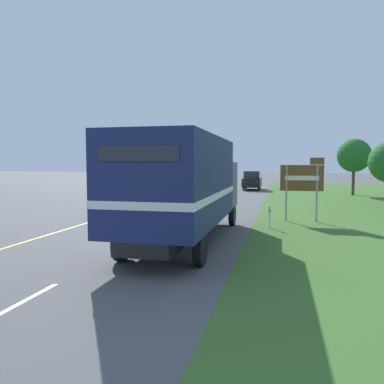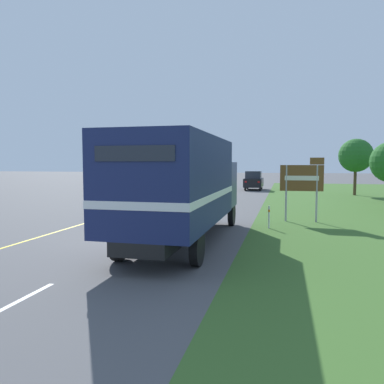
% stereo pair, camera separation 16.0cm
% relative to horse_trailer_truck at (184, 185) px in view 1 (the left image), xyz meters
% --- Properties ---
extents(ground_plane, '(200.00, 200.00, 0.00)m').
position_rel_horse_trailer_truck_xyz_m(ground_plane, '(-1.72, 0.29, -1.99)').
color(ground_plane, '#515154').
extents(edge_line_yellow, '(0.12, 58.31, 0.01)m').
position_rel_horse_trailer_truck_xyz_m(edge_line_yellow, '(-5.42, 12.05, -1.98)').
color(edge_line_yellow, yellow).
rests_on(edge_line_yellow, ground).
extents(centre_dash_nearest, '(0.12, 2.60, 0.01)m').
position_rel_horse_trailer_truck_xyz_m(centre_dash_nearest, '(-1.72, -6.16, -1.98)').
color(centre_dash_nearest, white).
rests_on(centre_dash_nearest, ground).
extents(centre_dash_near, '(0.12, 2.60, 0.01)m').
position_rel_horse_trailer_truck_xyz_m(centre_dash_near, '(-1.72, 0.44, -1.98)').
color(centre_dash_near, white).
rests_on(centre_dash_near, ground).
extents(centre_dash_mid_a, '(0.12, 2.60, 0.01)m').
position_rel_horse_trailer_truck_xyz_m(centre_dash_mid_a, '(-1.72, 7.04, -1.98)').
color(centre_dash_mid_a, white).
rests_on(centre_dash_mid_a, ground).
extents(centre_dash_mid_b, '(0.12, 2.60, 0.01)m').
position_rel_horse_trailer_truck_xyz_m(centre_dash_mid_b, '(-1.72, 13.64, -1.98)').
color(centre_dash_mid_b, white).
rests_on(centre_dash_mid_b, ground).
extents(centre_dash_far, '(0.12, 2.60, 0.01)m').
position_rel_horse_trailer_truck_xyz_m(centre_dash_far, '(-1.72, 20.24, -1.98)').
color(centre_dash_far, white).
rests_on(centre_dash_far, ground).
extents(centre_dash_farthest, '(0.12, 2.60, 0.01)m').
position_rel_horse_trailer_truck_xyz_m(centre_dash_farthest, '(-1.72, 26.84, -1.98)').
color(centre_dash_farthest, white).
rests_on(centre_dash_farthest, ground).
extents(horse_trailer_truck, '(2.61, 8.94, 3.53)m').
position_rel_horse_trailer_truck_xyz_m(horse_trailer_truck, '(0.00, 0.00, 0.00)').
color(horse_trailer_truck, black).
rests_on(horse_trailer_truck, ground).
extents(lead_car_white, '(1.80, 4.04, 1.80)m').
position_rel_horse_trailer_truck_xyz_m(lead_car_white, '(-3.78, 13.85, -1.07)').
color(lead_car_white, black).
rests_on(lead_car_white, ground).
extents(lead_car_black_ahead, '(1.80, 3.93, 1.94)m').
position_rel_horse_trailer_truck_xyz_m(lead_car_black_ahead, '(0.27, 26.79, -1.01)').
color(lead_car_black_ahead, black).
rests_on(lead_car_black_ahead, ground).
extents(highway_sign, '(1.95, 0.09, 2.98)m').
position_rel_horse_trailer_truck_xyz_m(highway_sign, '(4.13, 5.90, -0.06)').
color(highway_sign, '#9E9EA3').
rests_on(highway_sign, ground).
extents(roadside_tree_far, '(2.84, 2.84, 4.82)m').
position_rel_horse_trailer_truck_xyz_m(roadside_tree_far, '(9.21, 22.30, 1.40)').
color(roadside_tree_far, '#4C3823').
rests_on(roadside_tree_far, ground).
extents(delineator_post, '(0.08, 0.08, 0.95)m').
position_rel_horse_trailer_truck_xyz_m(delineator_post, '(2.72, 3.71, -1.48)').
color(delineator_post, white).
rests_on(delineator_post, ground).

